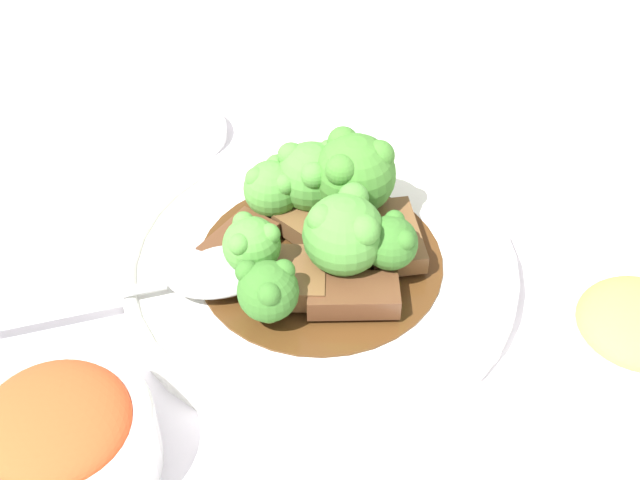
{
  "coord_description": "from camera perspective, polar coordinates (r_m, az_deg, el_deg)",
  "views": [
    {
      "loc": [
        0.29,
        -0.3,
        0.43
      ],
      "look_at": [
        0.0,
        0.0,
        0.03
      ],
      "focal_mm": 50.0,
      "sensor_mm": 36.0,
      "label": 1
    }
  ],
  "objects": [
    {
      "name": "main_plate",
      "position": [
        0.59,
        0.0,
        -1.68
      ],
      "size": [
        0.26,
        0.26,
        0.02
      ],
      "color": "white",
      "rests_on": "ground_plane"
    },
    {
      "name": "beef_strip_1",
      "position": [
        0.59,
        -0.54,
        0.68
      ],
      "size": [
        0.05,
        0.03,
        0.01
      ],
      "color": "brown",
      "rests_on": "main_plate"
    },
    {
      "name": "broccoli_floret_3",
      "position": [
        0.6,
        -3.08,
        3.38
      ],
      "size": [
        0.04,
        0.04,
        0.04
      ],
      "color": "#8EB756",
      "rests_on": "main_plate"
    },
    {
      "name": "side_bowl_kimchi",
      "position": [
        0.5,
        -16.33,
        -12.04
      ],
      "size": [
        0.1,
        0.1,
        0.05
      ],
      "color": "white",
      "rests_on": "ground_plane"
    },
    {
      "name": "sauce_dish",
      "position": [
        0.72,
        -8.9,
        6.92
      ],
      "size": [
        0.07,
        0.07,
        0.01
      ],
      "color": "white",
      "rests_on": "ground_plane"
    },
    {
      "name": "broccoli_floret_0",
      "position": [
        0.55,
        4.54,
        -0.15
      ],
      "size": [
        0.03,
        0.03,
        0.05
      ],
      "color": "#8EB756",
      "rests_on": "main_plate"
    },
    {
      "name": "beef_strip_0",
      "position": [
        0.55,
        2.12,
        -3.56
      ],
      "size": [
        0.06,
        0.06,
        0.01
      ],
      "color": "#56331E",
      "rests_on": "main_plate"
    },
    {
      "name": "broccoli_floret_2",
      "position": [
        0.6,
        -0.55,
        4.17
      ],
      "size": [
        0.05,
        0.05,
        0.05
      ],
      "color": "#7FA84C",
      "rests_on": "main_plate"
    },
    {
      "name": "beef_strip_4",
      "position": [
        0.59,
        -5.22,
        -0.15
      ],
      "size": [
        0.04,
        0.05,
        0.01
      ],
      "color": "#56331E",
      "rests_on": "main_plate"
    },
    {
      "name": "side_bowl_appetizer",
      "position": [
        0.55,
        19.38,
        -6.23
      ],
      "size": [
        0.09,
        0.09,
        0.06
      ],
      "color": "white",
      "rests_on": "ground_plane"
    },
    {
      "name": "broccoli_floret_4",
      "position": [
        0.59,
        2.23,
        4.32
      ],
      "size": [
        0.06,
        0.06,
        0.06
      ],
      "color": "#8EB756",
      "rests_on": "main_plate"
    },
    {
      "name": "beef_strip_2",
      "position": [
        0.56,
        -1.62,
        -2.42
      ],
      "size": [
        0.06,
        0.06,
        0.02
      ],
      "color": "brown",
      "rests_on": "main_plate"
    },
    {
      "name": "serving_spoon",
      "position": [
        0.57,
        -7.46,
        -2.08
      ],
      "size": [
        0.13,
        0.19,
        0.01
      ],
      "color": "#B7B7BC",
      "rests_on": "main_plate"
    },
    {
      "name": "broccoli_floret_6",
      "position": [
        0.55,
        1.78,
        0.62
      ],
      "size": [
        0.05,
        0.05,
        0.06
      ],
      "color": "#7FA84C",
      "rests_on": "main_plate"
    },
    {
      "name": "broccoli_floret_5",
      "position": [
        0.53,
        -3.35,
        -3.22
      ],
      "size": [
        0.04,
        0.04,
        0.04
      ],
      "color": "#7FA84C",
      "rests_on": "main_plate"
    },
    {
      "name": "beef_strip_3",
      "position": [
        0.59,
        4.57,
        0.23
      ],
      "size": [
        0.07,
        0.07,
        0.01
      ],
      "color": "brown",
      "rests_on": "main_plate"
    },
    {
      "name": "ground_plane",
      "position": [
        0.6,
        0.0,
        -2.36
      ],
      "size": [
        4.0,
        4.0,
        0.0
      ],
      "primitive_type": "plane",
      "color": "silver"
    },
    {
      "name": "broccoli_floret_1",
      "position": [
        0.55,
        -4.4,
        -0.32
      ],
      "size": [
        0.04,
        0.04,
        0.05
      ],
      "color": "#8EB756",
      "rests_on": "main_plate"
    }
  ]
}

